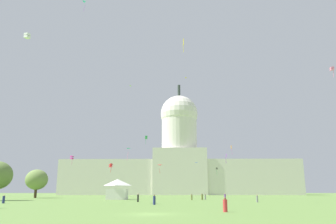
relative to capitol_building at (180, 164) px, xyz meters
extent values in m
plane|color=olive|center=(-5.32, -178.00, -18.65)|extent=(800.00, 800.00, 0.00)
cube|color=silver|center=(-36.49, 0.00, -8.10)|extent=(72.98, 23.49, 21.09)
cube|color=silver|center=(36.49, 0.00, -8.10)|extent=(72.98, 23.49, 21.09)
cube|color=silver|center=(0.00, 0.00, -4.78)|extent=(32.52, 25.84, 27.72)
cylinder|color=silver|center=(0.00, 0.00, 20.86)|extent=(22.37, 22.37, 23.57)
sphere|color=silver|center=(0.00, 0.00, 32.65)|extent=(23.98, 23.98, 23.98)
cylinder|color=#2D3833|center=(0.00, 0.00, 48.47)|extent=(1.80, 1.80, 7.66)
cube|color=white|center=(-18.78, -118.41, -17.23)|extent=(5.49, 4.80, 2.84)
pyramid|color=white|center=(-18.78, -118.41, -14.04)|extent=(5.77, 5.04, 1.77)
cylinder|color=#42301E|center=(-50.06, -97.44, -16.62)|extent=(0.87, 0.87, 4.05)
ellipsoid|color=olive|center=(-50.06, -97.44, -12.55)|extent=(8.27, 7.67, 6.82)
cylinder|color=navy|center=(-35.23, -148.29, -17.97)|extent=(0.65, 0.65, 1.35)
sphere|color=tan|center=(-35.23, -148.29, -17.19)|extent=(0.31, 0.31, 0.22)
cylinder|color=black|center=(-10.76, -139.57, -17.89)|extent=(0.43, 0.43, 1.51)
sphere|color=tan|center=(-10.76, -139.57, -17.00)|extent=(0.31, 0.31, 0.26)
cylinder|color=#703D93|center=(9.54, -126.82, -17.87)|extent=(0.60, 0.60, 1.54)
sphere|color=beige|center=(9.54, -126.82, -17.00)|extent=(0.29, 0.29, 0.21)
cylinder|color=red|center=(2.65, -174.55, -17.97)|extent=(0.66, 0.66, 1.35)
sphere|color=brown|center=(2.65, -174.55, -17.18)|extent=(0.33, 0.33, 0.24)
cylinder|color=gray|center=(5.31, -119.03, -18.01)|extent=(0.51, 0.51, 1.27)
sphere|color=#A37556|center=(5.31, -119.03, -17.24)|extent=(0.36, 0.36, 0.26)
cylinder|color=olive|center=(1.47, -122.52, -18.00)|extent=(0.53, 0.53, 1.29)
sphere|color=brown|center=(1.47, -122.52, -17.23)|extent=(0.33, 0.33, 0.25)
cylinder|color=navy|center=(-6.39, -154.31, -17.93)|extent=(0.50, 0.50, 1.43)
sphere|color=brown|center=(-6.39, -154.31, -17.09)|extent=(0.28, 0.28, 0.24)
cylinder|color=olive|center=(4.27, -121.48, -17.92)|extent=(0.66, 0.66, 1.46)
sphere|color=brown|center=(4.27, -121.48, -17.08)|extent=(0.28, 0.28, 0.20)
cylinder|color=gray|center=(14.17, -140.79, -18.00)|extent=(0.51, 0.51, 1.30)
sphere|color=#A37556|center=(14.17, -140.79, -17.23)|extent=(0.32, 0.32, 0.23)
pyramid|color=red|center=(-7.47, -103.52, -8.54)|extent=(1.68, 1.59, 0.28)
cylinder|color=red|center=(-7.79, -103.72, -10.07)|extent=(0.26, 0.24, 1.48)
cube|color=yellow|center=(-0.92, -146.41, 14.76)|extent=(0.14, 0.64, 1.46)
cylinder|color=yellow|center=(-0.96, -146.41, 13.21)|extent=(0.16, 0.11, 1.67)
pyramid|color=teal|center=(-16.92, -114.15, -4.33)|extent=(1.49, 1.28, 0.15)
cylinder|color=pink|center=(-16.86, -113.81, -6.32)|extent=(0.35, 0.41, 2.64)
pyramid|color=blue|center=(5.88, -80.07, -5.82)|extent=(1.50, 1.31, 0.13)
cube|color=black|center=(19.50, -30.69, -4.80)|extent=(0.91, 0.92, 0.40)
cube|color=black|center=(19.50, -30.69, -4.29)|extent=(0.91, 0.92, 0.40)
cylinder|color=green|center=(19.43, -30.69, -6.52)|extent=(0.42, 0.36, 3.04)
cube|color=#D1339E|center=(-39.20, -95.07, -5.15)|extent=(1.33, 1.31, 0.59)
cube|color=#D1339E|center=(-39.20, -95.07, -4.46)|extent=(1.33, 1.31, 0.59)
cylinder|color=#D1339E|center=(-39.05, -95.07, -6.30)|extent=(0.27, 0.07, 1.88)
cube|color=purple|center=(11.49, -118.73, -6.72)|extent=(0.18, 0.83, 1.05)
cylinder|color=purple|center=(11.32, -118.73, -8.03)|extent=(0.23, 0.11, 1.60)
cube|color=white|center=(-32.47, -151.51, 13.73)|extent=(1.20, 1.19, 0.45)
cube|color=white|center=(-32.47, -151.51, 14.28)|extent=(1.20, 1.19, 0.45)
cube|color=pink|center=(27.56, -151.26, 6.47)|extent=(0.67, 0.62, 0.42)
cube|color=pink|center=(27.56, -151.26, 6.82)|extent=(0.67, 0.62, 0.42)
cylinder|color=pink|center=(27.74, -151.26, 5.61)|extent=(0.22, 0.14, 1.43)
pyramid|color=#33BCDB|center=(-29.78, -122.08, 39.47)|extent=(0.86, 1.26, 0.12)
cylinder|color=purple|center=(-30.06, -122.04, 37.62)|extent=(0.38, 0.35, 2.43)
cube|color=green|center=(-12.08, -106.23, 0.20)|extent=(0.87, 0.88, 0.39)
cube|color=green|center=(-12.08, -106.23, 0.74)|extent=(0.87, 0.88, 0.39)
cylinder|color=green|center=(-12.21, -106.23, -0.85)|extent=(0.09, 0.13, 1.76)
cube|color=orange|center=(19.21, -81.55, 0.42)|extent=(0.23, 0.88, 1.51)
cylinder|color=#D1339E|center=(19.37, -81.55, -1.38)|extent=(0.38, 0.39, 2.14)
pyramid|color=#8CD133|center=(-27.31, -32.13, 41.27)|extent=(1.35, 1.89, 0.31)
pyramid|color=gold|center=(1.97, -63.20, 35.45)|extent=(1.03, 1.35, 0.37)
cube|color=red|center=(-19.44, -125.98, -10.18)|extent=(0.97, 0.95, 0.52)
cube|color=red|center=(-19.44, -125.98, -9.71)|extent=(0.97, 0.95, 0.52)
cylinder|color=red|center=(-19.35, -125.98, -11.02)|extent=(0.24, 0.23, 1.37)
camera|label=1|loc=(-2.86, -212.91, -16.42)|focal=35.86mm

